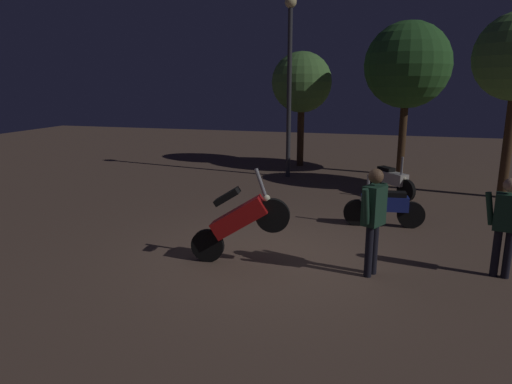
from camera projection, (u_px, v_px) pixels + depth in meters
ground_plane at (273, 258)px, 7.94m from camera, size 40.00×40.00×0.00m
motorcycle_red_foreground at (239, 221)px, 7.54m from camera, size 1.66×0.41×1.63m
motorcycle_blue_parked_left at (384, 206)px, 9.57m from camera, size 1.66×0.41×1.11m
motorcycle_white_parked_right at (391, 180)px, 12.10m from camera, size 1.22×1.27×1.11m
person_rider_beside at (506, 220)px, 6.96m from camera, size 0.66×0.31×1.57m
person_bystander_far at (374, 213)px, 7.01m from camera, size 0.38×0.63×1.70m
streetlamp_near at (290, 67)px, 13.96m from camera, size 0.36×0.36×5.44m
tree_center_bg at (302, 83)px, 16.03m from camera, size 2.10×2.10×4.00m
tree_right_bg at (408, 66)px, 14.25m from camera, size 2.66×2.66×4.80m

